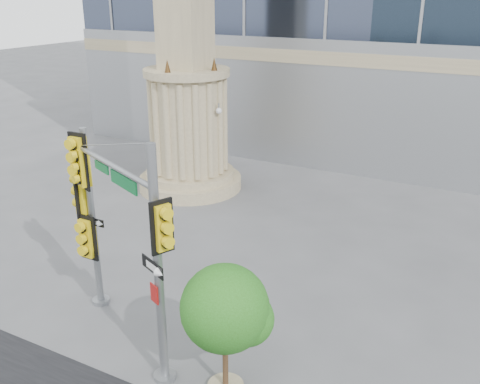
% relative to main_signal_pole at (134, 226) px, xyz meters
% --- Properties ---
extents(ground, '(120.00, 120.00, 0.00)m').
position_rel_main_signal_pole_xyz_m(ground, '(0.75, 1.11, -3.35)').
color(ground, '#545456').
rests_on(ground, ground).
extents(monument, '(4.40, 4.40, 16.60)m').
position_rel_main_signal_pole_xyz_m(monument, '(-5.25, 10.11, 2.16)').
color(monument, tan).
rests_on(monument, ground).
extents(main_signal_pole, '(3.94, 2.03, 5.41)m').
position_rel_main_signal_pole_xyz_m(main_signal_pole, '(0.00, 0.00, 0.00)').
color(main_signal_pole, slate).
rests_on(main_signal_pole, ground).
extents(secondary_signal_pole, '(0.84, 0.63, 4.95)m').
position_rel_main_signal_pole_xyz_m(secondary_signal_pole, '(-2.50, 1.16, -0.45)').
color(secondary_signal_pole, slate).
rests_on(secondary_signal_pole, ground).
extents(street_tree, '(1.89, 1.85, 2.94)m').
position_rel_main_signal_pole_xyz_m(street_tree, '(2.28, -0.02, -1.41)').
color(street_tree, tan).
rests_on(street_tree, ground).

